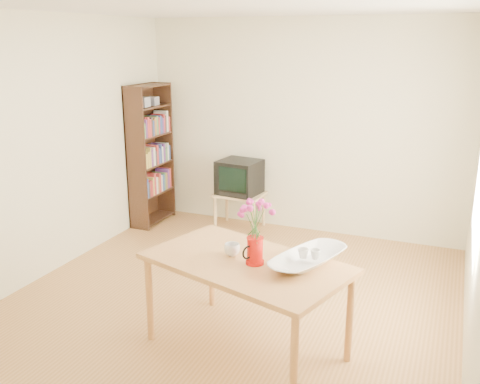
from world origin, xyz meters
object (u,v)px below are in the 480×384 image
at_px(pitcher, 255,252).
at_px(bowl, 309,235).
at_px(mug, 232,250).
at_px(television, 240,176).
at_px(table, 246,270).

bearing_deg(pitcher, bowl, 46.49).
xyz_separation_m(pitcher, mug, (-0.21, 0.07, -0.05)).
bearing_deg(pitcher, television, 139.34).
bearing_deg(bowl, table, -163.90).
height_order(mug, television, television).
bearing_deg(television, mug, -62.15).
height_order(mug, bowl, bowl).
relative_size(table, pitcher, 8.07).
bearing_deg(bowl, pitcher, -158.09).
bearing_deg(pitcher, mug, -174.26).
height_order(pitcher, bowl, bowl).
bearing_deg(pitcher, table, -169.55).
relative_size(pitcher, television, 0.39).
distance_m(pitcher, mug, 0.23).
distance_m(table, mug, 0.19).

